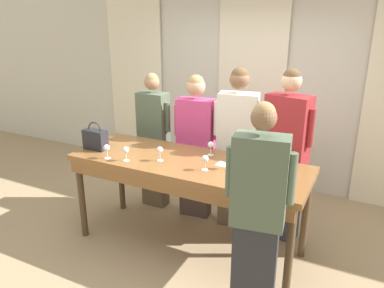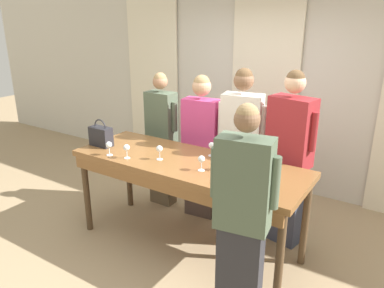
% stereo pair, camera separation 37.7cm
% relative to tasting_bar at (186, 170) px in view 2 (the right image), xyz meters
% --- Properties ---
extents(ground_plane, '(18.00, 18.00, 0.00)m').
position_rel_tasting_bar_xyz_m(ground_plane, '(0.00, 0.02, -0.89)').
color(ground_plane, tan).
extents(wall_back, '(12.00, 0.06, 2.80)m').
position_rel_tasting_bar_xyz_m(wall_back, '(0.00, 2.01, 0.51)').
color(wall_back, beige).
rests_on(wall_back, ground_plane).
extents(curtain_panel_left, '(0.97, 0.03, 2.69)m').
position_rel_tasting_bar_xyz_m(curtain_panel_left, '(-1.94, 1.94, 0.45)').
color(curtain_panel_left, '#EFE5C6').
rests_on(curtain_panel_left, ground_plane).
extents(curtain_panel_center, '(0.97, 0.03, 2.69)m').
position_rel_tasting_bar_xyz_m(curtain_panel_center, '(0.00, 1.94, 0.45)').
color(curtain_panel_center, '#EFE5C6').
rests_on(curtain_panel_center, ground_plane).
extents(tasting_bar, '(2.42, 0.86, 0.99)m').
position_rel_tasting_bar_xyz_m(tasting_bar, '(0.00, 0.00, 0.00)').
color(tasting_bar, brown).
rests_on(tasting_bar, ground_plane).
extents(wine_bottle, '(0.08, 0.08, 0.31)m').
position_rel_tasting_bar_xyz_m(wine_bottle, '(0.95, -0.16, 0.20)').
color(wine_bottle, black).
rests_on(wine_bottle, tasting_bar).
extents(handbag, '(0.26, 0.13, 0.31)m').
position_rel_tasting_bar_xyz_m(handbag, '(-1.06, -0.12, 0.21)').
color(handbag, '#232328').
rests_on(handbag, tasting_bar).
extents(wine_glass_front_left, '(0.07, 0.07, 0.15)m').
position_rel_tasting_bar_xyz_m(wine_glass_front_left, '(0.44, 0.00, 0.20)').
color(wine_glass_front_left, white).
rests_on(wine_glass_front_left, tasting_bar).
extents(wine_glass_front_mid, '(0.07, 0.07, 0.15)m').
position_rel_tasting_bar_xyz_m(wine_glass_front_mid, '(-0.55, -0.26, 0.20)').
color(wine_glass_front_mid, white).
rests_on(wine_glass_front_mid, tasting_bar).
extents(wine_glass_front_right, '(0.07, 0.07, 0.15)m').
position_rel_tasting_bar_xyz_m(wine_glass_front_right, '(0.14, 0.27, 0.20)').
color(wine_glass_front_right, white).
rests_on(wine_glass_front_right, tasting_bar).
extents(wine_glass_center_left, '(0.07, 0.07, 0.15)m').
position_rel_tasting_bar_xyz_m(wine_glass_center_left, '(-0.25, -0.11, 0.20)').
color(wine_glass_center_left, white).
rests_on(wine_glass_center_left, tasting_bar).
extents(wine_glass_center_mid, '(0.07, 0.07, 0.15)m').
position_rel_tasting_bar_xyz_m(wine_glass_center_mid, '(-0.77, -0.29, 0.20)').
color(wine_glass_center_mid, white).
rests_on(wine_glass_center_mid, tasting_bar).
extents(wine_glass_center_right, '(0.07, 0.07, 0.15)m').
position_rel_tasting_bar_xyz_m(wine_glass_center_right, '(0.50, 0.22, 0.20)').
color(wine_glass_center_right, white).
rests_on(wine_glass_center_right, tasting_bar).
extents(wine_glass_back_left, '(0.07, 0.07, 0.15)m').
position_rel_tasting_bar_xyz_m(wine_glass_back_left, '(0.25, -0.12, 0.20)').
color(wine_glass_back_left, white).
rests_on(wine_glass_back_left, tasting_bar).
extents(napkin, '(0.13, 0.13, 0.00)m').
position_rel_tasting_bar_xyz_m(napkin, '(0.35, 0.09, 0.10)').
color(napkin, white).
rests_on(napkin, tasting_bar).
extents(guest_olive_jacket, '(0.48, 0.22, 1.72)m').
position_rel_tasting_bar_xyz_m(guest_olive_jacket, '(-0.82, 0.68, -0.00)').
color(guest_olive_jacket, brown).
rests_on(guest_olive_jacket, ground_plane).
extents(guest_pink_top, '(0.54, 0.26, 1.74)m').
position_rel_tasting_bar_xyz_m(guest_pink_top, '(-0.24, 0.68, 0.02)').
color(guest_pink_top, '#473833').
rests_on(guest_pink_top, ground_plane).
extents(guest_cream_sweater, '(0.54, 0.31, 1.86)m').
position_rel_tasting_bar_xyz_m(guest_cream_sweater, '(0.28, 0.68, 0.07)').
color(guest_cream_sweater, brown).
rests_on(guest_cream_sweater, ground_plane).
extents(guest_striped_shirt, '(0.56, 0.33, 1.88)m').
position_rel_tasting_bar_xyz_m(guest_striped_shirt, '(0.82, 0.68, 0.07)').
color(guest_striped_shirt, '#383D51').
rests_on(guest_striped_shirt, ground_plane).
extents(host_pouring, '(0.51, 0.27, 1.82)m').
position_rel_tasting_bar_xyz_m(host_pouring, '(0.93, -0.67, 0.05)').
color(host_pouring, '#28282D').
rests_on(host_pouring, ground_plane).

